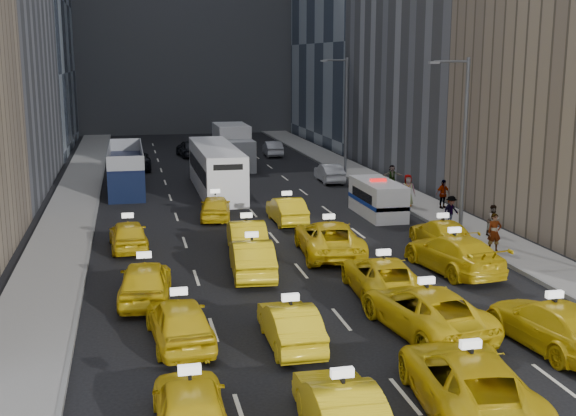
% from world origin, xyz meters
% --- Properties ---
extents(ground, '(160.00, 160.00, 0.00)m').
position_xyz_m(ground, '(0.00, 0.00, 0.00)').
color(ground, black).
rests_on(ground, ground).
extents(sidewalk_west, '(3.00, 90.00, 0.15)m').
position_xyz_m(sidewalk_west, '(-10.50, 25.00, 0.07)').
color(sidewalk_west, gray).
rests_on(sidewalk_west, ground).
extents(sidewalk_east, '(3.00, 90.00, 0.15)m').
position_xyz_m(sidewalk_east, '(10.50, 25.00, 0.07)').
color(sidewalk_east, gray).
rests_on(sidewalk_east, ground).
extents(curb_west, '(0.15, 90.00, 0.18)m').
position_xyz_m(curb_west, '(-9.05, 25.00, 0.09)').
color(curb_west, slate).
rests_on(curb_west, ground).
extents(curb_east, '(0.15, 90.00, 0.18)m').
position_xyz_m(curb_east, '(9.05, 25.00, 0.09)').
color(curb_east, slate).
rests_on(curb_east, ground).
extents(streetlight_near, '(2.15, 0.22, 9.00)m').
position_xyz_m(streetlight_near, '(9.18, 12.00, 4.92)').
color(streetlight_near, '#595B60').
rests_on(streetlight_near, ground).
extents(streetlight_far, '(2.15, 0.22, 9.00)m').
position_xyz_m(streetlight_far, '(9.18, 32.00, 4.92)').
color(streetlight_far, '#595B60').
rests_on(streetlight_far, ground).
extents(taxi_0, '(1.85, 4.44, 1.50)m').
position_xyz_m(taxi_0, '(-5.84, -4.85, 0.75)').
color(taxi_0, gold).
rests_on(taxi_0, ground).
extents(taxi_1, '(1.75, 4.61, 1.50)m').
position_xyz_m(taxi_1, '(-2.34, -5.79, 0.75)').
color(taxi_1, gold).
rests_on(taxi_1, ground).
extents(taxi_2, '(3.37, 6.06, 1.60)m').
position_xyz_m(taxi_2, '(1.29, -5.08, 0.80)').
color(taxi_2, gold).
rests_on(taxi_2, ground).
extents(taxi_4, '(2.18, 4.64, 1.54)m').
position_xyz_m(taxi_4, '(-5.67, 1.01, 0.77)').
color(taxi_4, gold).
rests_on(taxi_4, ground).
extents(taxi_5, '(1.47, 4.19, 1.38)m').
position_xyz_m(taxi_5, '(-2.25, 0.13, 0.69)').
color(taxi_5, gold).
rests_on(taxi_5, ground).
extents(taxi_6, '(3.32, 5.92, 1.56)m').
position_xyz_m(taxi_6, '(2.39, 0.30, 0.78)').
color(taxi_6, gold).
rests_on(taxi_6, ground).
extents(taxi_7, '(2.63, 5.42, 1.52)m').
position_xyz_m(taxi_7, '(5.78, -1.79, 0.76)').
color(taxi_7, gold).
rests_on(taxi_7, ground).
extents(taxi_8, '(2.25, 4.80, 1.59)m').
position_xyz_m(taxi_8, '(-6.63, 5.44, 0.79)').
color(taxi_8, gold).
rests_on(taxi_8, ground).
extents(taxi_9, '(2.02, 4.87, 1.57)m').
position_xyz_m(taxi_9, '(-2.18, 7.75, 0.78)').
color(taxi_9, gold).
rests_on(taxi_9, ground).
extents(taxi_10, '(2.81, 5.45, 1.47)m').
position_xyz_m(taxi_10, '(2.34, 4.27, 0.73)').
color(taxi_10, gold).
rests_on(taxi_10, ground).
extents(taxi_11, '(2.96, 5.80, 1.61)m').
position_xyz_m(taxi_11, '(6.32, 6.51, 0.81)').
color(taxi_11, gold).
rests_on(taxi_11, ground).
extents(taxi_12, '(1.95, 4.34, 1.45)m').
position_xyz_m(taxi_12, '(-7.20, 13.21, 0.72)').
color(taxi_12, gold).
rests_on(taxi_12, ground).
extents(taxi_13, '(2.00, 4.83, 1.56)m').
position_xyz_m(taxi_13, '(-1.79, 11.55, 0.78)').
color(taxi_13, gold).
rests_on(taxi_13, ground).
extents(taxi_14, '(3.19, 5.99, 1.60)m').
position_xyz_m(taxi_14, '(1.85, 10.24, 0.80)').
color(taxi_14, gold).
rests_on(taxi_14, ground).
extents(taxi_15, '(2.36, 5.09, 1.44)m').
position_xyz_m(taxi_15, '(7.40, 10.02, 0.72)').
color(taxi_15, gold).
rests_on(taxi_15, ground).
extents(taxi_16, '(2.20, 4.32, 1.41)m').
position_xyz_m(taxi_16, '(-2.37, 18.85, 0.71)').
color(taxi_16, gold).
rests_on(taxi_16, ground).
extents(taxi_17, '(1.57, 4.42, 1.45)m').
position_xyz_m(taxi_17, '(1.38, 17.13, 0.73)').
color(taxi_17, gold).
rests_on(taxi_17, ground).
extents(nypd_van, '(2.42, 5.22, 2.17)m').
position_xyz_m(nypd_van, '(6.91, 17.78, 0.98)').
color(nypd_van, silver).
rests_on(nypd_van, ground).
extents(double_decker, '(3.23, 10.37, 2.97)m').
position_xyz_m(double_decker, '(-7.25, 29.55, 1.47)').
color(double_decker, black).
rests_on(double_decker, ground).
extents(city_bus, '(3.51, 12.38, 3.16)m').
position_xyz_m(city_bus, '(-1.28, 27.36, 1.56)').
color(city_bus, white).
rests_on(city_bus, ground).
extents(box_truck, '(2.75, 7.67, 3.49)m').
position_xyz_m(box_truck, '(1.50, 38.43, 1.72)').
color(box_truck, silver).
rests_on(box_truck, ground).
extents(misc_car_0, '(1.55, 4.16, 1.36)m').
position_xyz_m(misc_car_0, '(7.33, 29.52, 0.68)').
color(misc_car_0, '#AFB2B7').
rests_on(misc_car_0, ground).
extents(misc_car_1, '(2.86, 5.98, 1.64)m').
position_xyz_m(misc_car_1, '(-6.74, 39.01, 0.82)').
color(misc_car_1, black).
rests_on(misc_car_1, ground).
extents(misc_car_2, '(2.15, 4.80, 1.37)m').
position_xyz_m(misc_car_2, '(2.81, 46.91, 0.68)').
color(misc_car_2, slate).
rests_on(misc_car_2, ground).
extents(misc_car_3, '(2.48, 4.89, 1.59)m').
position_xyz_m(misc_car_3, '(-1.52, 45.64, 0.80)').
color(misc_car_3, black).
rests_on(misc_car_3, ground).
extents(misc_car_4, '(1.73, 4.33, 1.40)m').
position_xyz_m(misc_car_4, '(6.08, 44.50, 0.70)').
color(misc_car_4, '#96979D').
rests_on(misc_car_4, ground).
extents(pedestrian_0, '(0.71, 0.52, 1.79)m').
position_xyz_m(pedestrian_0, '(9.38, 8.68, 1.05)').
color(pedestrian_0, gray).
rests_on(pedestrian_0, sidewalk_east).
extents(pedestrian_1, '(0.86, 0.67, 1.57)m').
position_xyz_m(pedestrian_1, '(10.84, 11.49, 0.93)').
color(pedestrian_1, gray).
rests_on(pedestrian_1, sidewalk_east).
extents(pedestrian_2, '(1.10, 0.75, 1.57)m').
position_xyz_m(pedestrian_2, '(9.79, 14.19, 0.93)').
color(pedestrian_2, gray).
rests_on(pedestrian_2, sidewalk_east).
extents(pedestrian_3, '(1.10, 0.71, 1.73)m').
position_xyz_m(pedestrian_3, '(11.18, 18.29, 1.01)').
color(pedestrian_3, gray).
rests_on(pedestrian_3, sidewalk_east).
extents(pedestrian_4, '(1.03, 0.71, 1.93)m').
position_xyz_m(pedestrian_4, '(9.39, 19.41, 1.11)').
color(pedestrian_4, gray).
rests_on(pedestrian_4, sidewalk_east).
extents(pedestrian_5, '(1.44, 0.48, 1.53)m').
position_xyz_m(pedestrian_5, '(10.83, 25.90, 0.91)').
color(pedestrian_5, gray).
rests_on(pedestrian_5, sidewalk_east).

